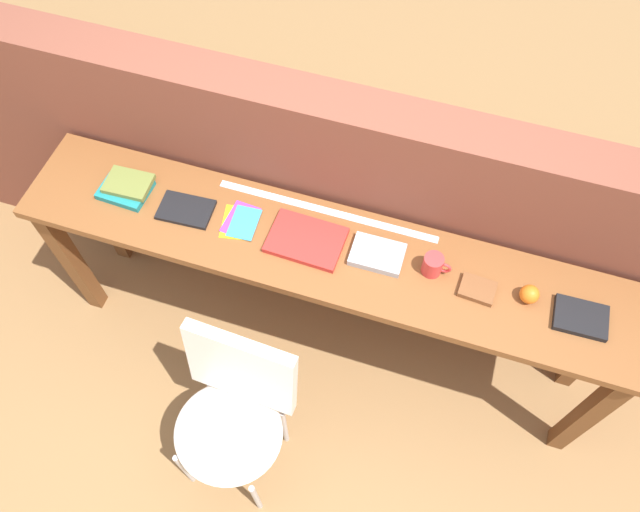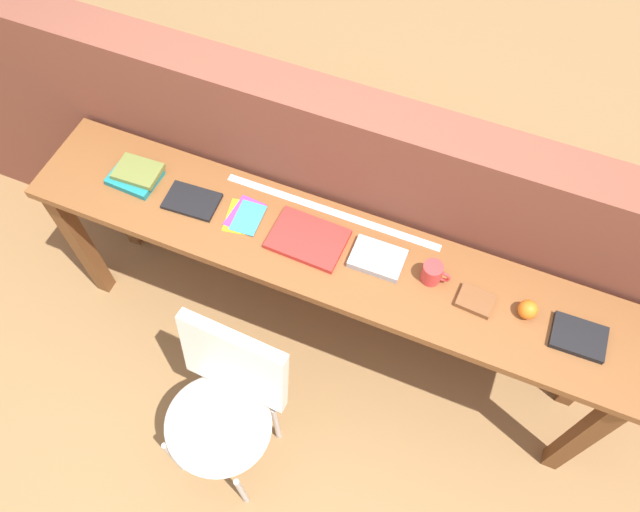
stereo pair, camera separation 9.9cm
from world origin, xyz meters
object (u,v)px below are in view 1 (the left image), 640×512
book_repair_rightmost (581,318)px  book_open_centre (306,240)px  book_stack_leftmost (127,187)px  magazine_cycling (186,210)px  sports_ball_small (529,294)px  leather_journal_brown (477,289)px  chair_white_moulded (233,411)px  mug (433,265)px  pamphlet_pile_colourful (241,222)px

book_repair_rightmost → book_open_centre: bearing=177.8°
book_stack_leftmost → magazine_cycling: (0.27, -0.02, -0.02)m
sports_ball_small → book_repair_rightmost: size_ratio=0.38×
book_stack_leftmost → sports_ball_small: (1.64, 0.00, 0.01)m
leather_journal_brown → book_repair_rightmost: 0.38m
chair_white_moulded → magazine_cycling: (-0.41, 0.62, 0.36)m
chair_white_moulded → sports_ball_small: (0.96, 0.64, 0.39)m
magazine_cycling → leather_journal_brown: bearing=-3.5°
chair_white_moulded → mug: bearing=47.4°
book_stack_leftmost → sports_ball_small: size_ratio=2.90×
magazine_cycling → sports_ball_small: size_ratio=2.99×
pamphlet_pile_colourful → leather_journal_brown: size_ratio=1.44×
pamphlet_pile_colourful → mug: bearing=1.1°
book_repair_rightmost → mug: bearing=175.0°
magazine_cycling → book_open_centre: book_open_centre is taller
book_open_centre → magazine_cycling: bearing=-177.2°
leather_journal_brown → mug: bearing=173.5°
pamphlet_pile_colourful → sports_ball_small: size_ratio=2.60×
chair_white_moulded → sports_ball_small: sports_ball_small is taller
sports_ball_small → book_stack_leftmost: bearing=-179.9°
mug → chair_white_moulded: bearing=-132.6°
magazine_cycling → sports_ball_small: sports_ball_small is taller
book_stack_leftmost → leather_journal_brown: (1.45, -0.02, -0.01)m
book_stack_leftmost → pamphlet_pile_colourful: book_stack_leftmost is taller
pamphlet_pile_colourful → leather_journal_brown: bearing=-1.1°
pamphlet_pile_colourful → leather_journal_brown: leather_journal_brown is taller
book_repair_rightmost → pamphlet_pile_colourful: bearing=177.6°
mug → book_open_centre: bearing=-177.5°
pamphlet_pile_colourful → book_repair_rightmost: bearing=-0.8°
chair_white_moulded → magazine_cycling: bearing=123.3°
mug → book_stack_leftmost: bearing=-179.5°
book_stack_leftmost → magazine_cycling: book_stack_leftmost is taller
sports_ball_small → book_repair_rightmost: 0.20m
book_stack_leftmost → pamphlet_pile_colourful: bearing=-0.4°
sports_ball_small → book_repair_rightmost: sports_ball_small is taller
leather_journal_brown → book_repair_rightmost: same height
leather_journal_brown → book_repair_rightmost: size_ratio=0.68×
book_open_centre → book_repair_rightmost: bearing=1.0°
book_stack_leftmost → pamphlet_pile_colourful: 0.50m
pamphlet_pile_colourful → book_repair_rightmost: book_repair_rightmost is taller
chair_white_moulded → book_open_centre: (0.10, 0.63, 0.37)m
book_stack_leftmost → pamphlet_pile_colourful: (0.50, -0.00, -0.02)m
leather_journal_brown → magazine_cycling: bearing=-176.3°
pamphlet_pile_colourful → mug: mug is taller
leather_journal_brown → book_repair_rightmost: bearing=3.7°
pamphlet_pile_colourful → mug: size_ratio=1.70×
book_open_centre → leather_journal_brown: bearing=0.7°
magazine_cycling → book_open_centre: size_ratio=0.74×
book_open_centre → leather_journal_brown: size_ratio=2.23×
pamphlet_pile_colourful → book_repair_rightmost: size_ratio=0.98×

